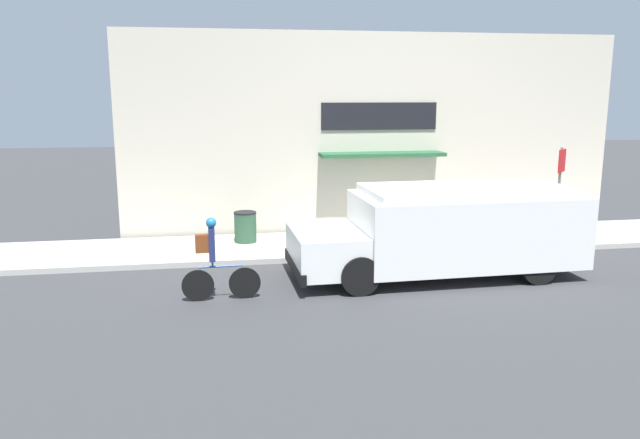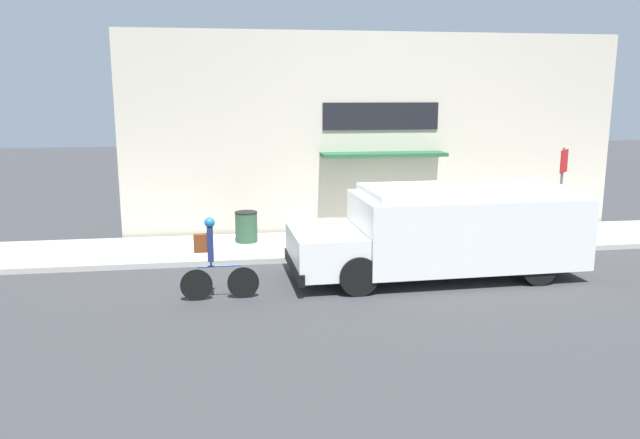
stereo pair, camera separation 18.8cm
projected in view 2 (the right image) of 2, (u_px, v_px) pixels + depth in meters
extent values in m
plane|color=#38383A|center=(404.00, 258.00, 15.54)|extent=(70.00, 70.00, 0.00)
cube|color=#ADAAA3|center=(390.00, 243.00, 16.89)|extent=(28.00, 2.81, 0.13)
cube|color=beige|center=(377.00, 135.00, 17.92)|extent=(14.46, 0.18, 5.74)
cube|color=black|center=(381.00, 116.00, 17.72)|extent=(3.37, 0.05, 0.77)
cube|color=#235633|center=(384.00, 154.00, 17.55)|extent=(3.53, 0.82, 0.10)
cube|color=white|center=(466.00, 228.00, 13.99)|extent=(4.99, 2.50, 1.56)
cube|color=white|center=(326.00, 250.00, 13.50)|extent=(1.53, 2.22, 0.86)
cube|color=white|center=(467.00, 191.00, 13.82)|extent=(4.59, 2.30, 0.16)
cube|color=black|center=(294.00, 266.00, 13.45)|extent=(0.18, 2.33, 0.24)
cube|color=red|center=(389.00, 215.00, 15.13)|extent=(0.04, 0.44, 0.44)
cylinder|color=black|center=(338.00, 251.00, 14.64)|extent=(0.82, 0.28, 0.82)
cylinder|color=black|center=(358.00, 276.00, 12.66)|extent=(0.82, 0.28, 0.82)
cylinder|color=black|center=(495.00, 244.00, 15.33)|extent=(0.82, 0.28, 0.82)
cylinder|color=black|center=(538.00, 266.00, 13.35)|extent=(0.82, 0.28, 0.82)
cylinder|color=black|center=(243.00, 283.00, 12.50)|extent=(0.64, 0.05, 0.64)
cylinder|color=black|center=(196.00, 285.00, 12.34)|extent=(0.64, 0.05, 0.64)
cylinder|color=#234793|center=(219.00, 266.00, 12.34)|extent=(0.88, 0.06, 0.04)
cylinder|color=#234793|center=(211.00, 264.00, 12.30)|extent=(0.04, 0.04, 0.12)
cube|color=navy|center=(210.00, 244.00, 12.22)|extent=(0.12, 0.20, 0.67)
sphere|color=#2375B7|center=(210.00, 222.00, 12.14)|extent=(0.20, 0.20, 0.20)
cube|color=brown|center=(200.00, 243.00, 12.19)|extent=(0.26, 0.15, 0.36)
cylinder|color=slate|center=(560.00, 195.00, 16.48)|extent=(0.07, 0.07, 2.52)
cube|color=red|center=(564.00, 161.00, 16.25)|extent=(0.45, 0.45, 0.60)
cylinder|color=#2D5138|center=(246.00, 227.00, 16.65)|extent=(0.59, 0.59, 0.78)
cylinder|color=black|center=(246.00, 212.00, 16.57)|extent=(0.60, 0.60, 0.04)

